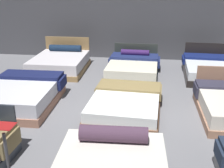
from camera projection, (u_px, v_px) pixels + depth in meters
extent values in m
cube|color=slate|center=(124.00, 113.00, 6.23)|extent=(18.00, 18.00, 0.02)
cube|color=#47474C|center=(136.00, 11.00, 10.04)|extent=(18.00, 0.06, 3.50)
cube|color=olive|center=(11.00, 142.00, 4.48)|extent=(0.09, 0.58, 0.29)
cylinder|color=#4B3247|center=(114.00, 134.00, 4.20)|extent=(1.04, 0.29, 0.25)
cube|color=#212C3F|center=(220.00, 154.00, 4.17)|extent=(0.07, 0.50, 0.22)
cube|color=#996853|center=(22.00, 102.00, 6.57)|extent=(1.60, 2.08, 0.18)
cube|color=silver|center=(21.00, 92.00, 6.49)|extent=(1.54, 2.02, 0.31)
cube|color=#161D48|center=(31.00, 75.00, 7.08)|extent=(1.55, 0.62, 0.08)
cube|color=#161D48|center=(3.00, 80.00, 7.22)|extent=(0.09, 0.59, 0.25)
cube|color=#161D48|center=(62.00, 82.00, 7.06)|extent=(0.09, 0.59, 0.25)
cube|color=brown|center=(125.00, 109.00, 6.29)|extent=(1.65, 2.10, 0.12)
cube|color=white|center=(125.00, 101.00, 6.23)|extent=(1.58, 2.04, 0.23)
cube|color=olive|center=(129.00, 86.00, 6.77)|extent=(1.55, 0.77, 0.05)
cube|color=olive|center=(99.00, 88.00, 6.94)|extent=(0.09, 0.69, 0.19)
cube|color=olive|center=(161.00, 92.00, 6.67)|extent=(0.09, 0.69, 0.19)
cube|color=#2E2D3E|center=(196.00, 90.00, 6.67)|extent=(0.05, 0.53, 0.26)
cube|color=olive|center=(60.00, 69.00, 9.11)|extent=(1.68, 2.07, 0.16)
cube|color=silver|center=(60.00, 62.00, 9.02)|extent=(1.62, 2.00, 0.32)
cube|color=olive|center=(68.00, 50.00, 9.93)|extent=(1.56, 0.06, 0.93)
cylinder|color=#13243C|center=(65.00, 48.00, 9.63)|extent=(1.11, 0.23, 0.22)
cube|color=#2E342E|center=(133.00, 72.00, 8.79)|extent=(1.64, 2.05, 0.13)
cube|color=silver|center=(133.00, 67.00, 8.72)|extent=(1.57, 1.99, 0.25)
cube|color=#2E342E|center=(136.00, 55.00, 9.60)|extent=(1.47, 0.10, 0.78)
cube|color=navy|center=(135.00, 57.00, 9.23)|extent=(1.57, 0.77, 0.08)
cube|color=navy|center=(111.00, 60.00, 9.41)|extent=(0.11, 0.71, 0.23)
cube|color=navy|center=(159.00, 62.00, 9.16)|extent=(0.11, 0.71, 0.23)
cylinder|color=#381E59|center=(135.00, 53.00, 9.28)|extent=(0.94, 0.23, 0.20)
cube|color=black|center=(208.00, 74.00, 8.51)|extent=(1.52, 2.16, 0.19)
cube|color=silver|center=(209.00, 67.00, 8.43)|extent=(1.46, 2.09, 0.23)
cube|color=black|center=(205.00, 55.00, 9.36)|extent=(1.33, 0.11, 0.85)
cube|color=navy|center=(206.00, 57.00, 9.03)|extent=(1.43, 0.68, 0.07)
cube|color=navy|center=(183.00, 59.00, 9.20)|extent=(0.10, 0.62, 0.18)
cube|color=#B21E1E|center=(2.00, 126.00, 3.27)|extent=(0.28, 0.20, 0.01)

